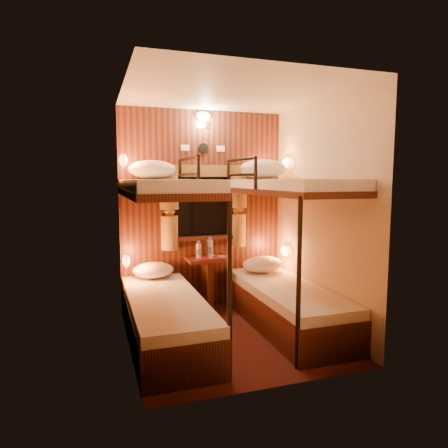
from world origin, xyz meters
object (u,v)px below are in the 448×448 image
object	(u,v)px
bunk_right	(286,276)
bottle_right	(210,249)
bottle_left	(199,251)
table	(208,277)
bunk_left	(165,286)

from	to	relation	value
bunk_right	bottle_right	distance (m)	0.99
bunk_right	bottle_left	size ratio (longest dim) A/B	8.96
bunk_right	table	xyz separation A→B (m)	(-0.65, 0.78, -0.14)
bunk_left	bottle_left	size ratio (longest dim) A/B	8.96
table	bunk_left	bearing A→B (deg)	-129.67
table	bottle_right	distance (m)	0.35
table	bottle_left	size ratio (longest dim) A/B	3.09
table	bottle_right	world-z (taller)	bottle_right
table	bottle_right	xyz separation A→B (m)	(0.02, -0.04, 0.34)
bunk_right	table	distance (m)	1.02
bunk_right	bottle_left	bearing A→B (deg)	136.55
bunk_left	bottle_left	distance (m)	0.92
bunk_left	bottle_left	bearing A→B (deg)	54.20
table	bottle_right	size ratio (longest dim) A/B	2.60
bunk_right	bunk_left	bearing A→B (deg)	180.00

